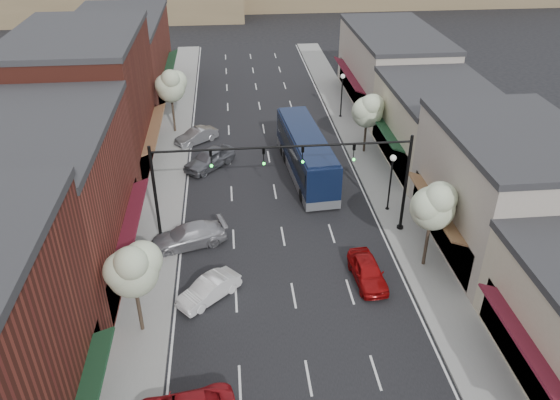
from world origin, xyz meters
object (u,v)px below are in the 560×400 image
object	(u,v)px
tree_left_far	(171,85)
lamp_post_far	(342,89)
tree_right_near	(434,205)
parked_car_b	(209,290)
tree_left_near	(133,268)
lamp_post_near	(391,174)
parked_car_e	(196,136)
coach_bus	(306,153)
parked_car_c	(188,236)
tree_right_far	(368,110)
parked_car_d	(210,159)
red_hatchback	(368,271)
signal_mast_right	(371,171)
signal_mast_left	(193,180)

from	to	relation	value
tree_left_far	lamp_post_far	xyz separation A→B (m)	(16.05, 2.06, -1.60)
tree_right_near	parked_car_b	world-z (taller)	tree_right_near
tree_left_near	lamp_post_near	distance (m)	19.25
tree_left_far	lamp_post_far	world-z (taller)	tree_left_far
parked_car_e	coach_bus	bearing A→B (deg)	15.03
tree_left_near	parked_car_c	world-z (taller)	tree_left_near
lamp_post_near	parked_car_c	size ratio (longest dim) A/B	0.90
tree_right_far	lamp_post_near	size ratio (longest dim) A/B	1.22
lamp_post_far	parked_car_b	bearing A→B (deg)	-116.08
tree_left_far	tree_right_near	bearing A→B (deg)	-52.96
coach_bus	parked_car_c	size ratio (longest dim) A/B	2.41
tree_left_far	parked_car_d	size ratio (longest dim) A/B	1.29
tree_right_far	tree_left_near	world-z (taller)	tree_left_near
parked_car_c	parked_car_e	distance (m)	15.86
tree_right_far	tree_left_near	bearing A→B (deg)	-129.69
tree_right_far	tree_left_far	world-z (taller)	tree_left_far
tree_left_near	parked_car_b	size ratio (longest dim) A/B	1.46
tree_right_far	red_hatchback	bearing A→B (deg)	-102.73
lamp_post_far	parked_car_c	xyz separation A→B (m)	(-14.00, -20.40, -2.29)
signal_mast_right	parked_car_c	world-z (taller)	signal_mast_right
lamp_post_far	parked_car_e	world-z (taller)	lamp_post_far
signal_mast_left	tree_right_far	bearing A→B (deg)	40.54
tree_left_far	parked_car_b	distance (m)	24.28
parked_car_b	tree_right_far	bearing A→B (deg)	102.00
tree_right_far	parked_car_c	size ratio (longest dim) A/B	1.10
tree_right_far	parked_car_c	bearing A→B (deg)	-139.68
signal_mast_left	tree_left_near	size ratio (longest dim) A/B	1.44
signal_mast_left	red_hatchback	size ratio (longest dim) A/B	2.00
tree_right_near	tree_left_near	world-z (taller)	tree_right_near
coach_bus	signal_mast_right	bearing A→B (deg)	-75.84
red_hatchback	parked_car_d	world-z (taller)	parked_car_d
tree_left_far	lamp_post_far	bearing A→B (deg)	7.30
tree_left_near	lamp_post_far	bearing A→B (deg)	60.22
parked_car_b	parked_car_c	size ratio (longest dim) A/B	0.79
signal_mast_right	tree_left_near	distance (m)	16.05
tree_left_far	parked_car_c	bearing A→B (deg)	-83.61
tree_left_near	tree_right_far	bearing A→B (deg)	50.31
lamp_post_near	coach_bus	bearing A→B (deg)	130.16
tree_left_far	parked_car_b	world-z (taller)	tree_left_far
tree_left_far	parked_car_c	distance (m)	18.86
red_hatchback	parked_car_d	size ratio (longest dim) A/B	0.87
signal_mast_right	parked_car_c	xyz separation A→B (m)	(-11.82, -0.40, -3.90)
signal_mast_right	lamp_post_far	world-z (taller)	signal_mast_right
lamp_post_near	parked_car_e	xyz separation A→B (m)	(-14.00, 12.96, -2.35)
tree_right_near	parked_car_d	size ratio (longest dim) A/B	1.26
lamp_post_far	tree_right_far	bearing A→B (deg)	-86.12
signal_mast_left	lamp_post_near	distance (m)	13.75
tree_right_far	coach_bus	bearing A→B (deg)	-148.92
parked_car_b	parked_car_c	distance (m)	5.54
tree_right_near	parked_car_c	bearing A→B (deg)	165.89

